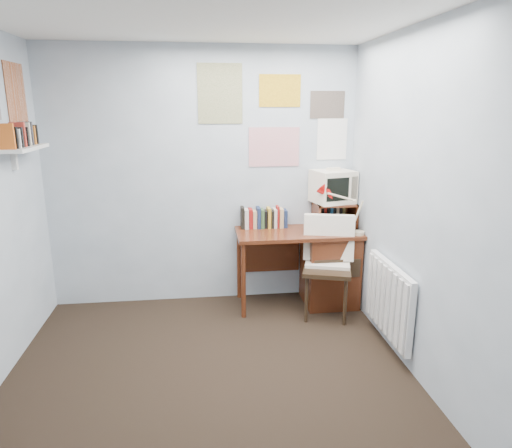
{
  "coord_description": "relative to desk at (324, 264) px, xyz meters",
  "views": [
    {
      "loc": [
        -0.04,
        -2.71,
        1.95
      ],
      "look_at": [
        0.42,
        0.92,
        0.99
      ],
      "focal_mm": 32.0,
      "sensor_mm": 36.0,
      "label": 1
    }
  ],
  "objects": [
    {
      "name": "book_row",
      "position": [
        -0.51,
        0.18,
        0.46
      ],
      "size": [
        0.6,
        0.14,
        0.22
      ],
      "primitive_type": "cube",
      "color": "#5D2915",
      "rests_on": "desk"
    },
    {
      "name": "wall_shelf",
      "position": [
        -2.57,
        -0.38,
        1.21
      ],
      "size": [
        0.2,
        0.62,
        0.24
      ],
      "primitive_type": "cube",
      "color": "white",
      "rests_on": "left_wall"
    },
    {
      "name": "back_wall",
      "position": [
        -1.17,
        0.27,
        0.84
      ],
      "size": [
        3.0,
        0.02,
        2.5
      ],
      "primitive_type": "cube",
      "color": "silver",
      "rests_on": "ground"
    },
    {
      "name": "desk_chair",
      "position": [
        -0.05,
        -0.3,
        0.06
      ],
      "size": [
        0.58,
        0.57,
        0.92
      ],
      "primitive_type": "cube",
      "rotation": [
        0.0,
        0.0,
        -0.3
      ],
      "color": "black",
      "rests_on": "ground"
    },
    {
      "name": "posters_back",
      "position": [
        -0.47,
        0.26,
        1.44
      ],
      "size": [
        1.2,
        0.01,
        0.9
      ],
      "primitive_type": "cube",
      "color": "white",
      "rests_on": "back_wall"
    },
    {
      "name": "desk",
      "position": [
        0.0,
        0.0,
        0.0
      ],
      "size": [
        1.2,
        0.55,
        0.76
      ],
      "color": "#5D2915",
      "rests_on": "ground"
    },
    {
      "name": "desk_lamp",
      "position": [
        0.27,
        -0.19,
        0.57
      ],
      "size": [
        0.36,
        0.33,
        0.42
      ],
      "primitive_type": "cube",
      "rotation": [
        0.0,
        0.0,
        0.28
      ],
      "color": "red",
      "rests_on": "desk"
    },
    {
      "name": "posters_left",
      "position": [
        -2.67,
        -0.38,
        1.59
      ],
      "size": [
        0.01,
        0.7,
        0.6
      ],
      "primitive_type": "cube",
      "color": "white",
      "rests_on": "left_wall"
    },
    {
      "name": "right_wall",
      "position": [
        0.33,
        -1.48,
        0.84
      ],
      "size": [
        0.02,
        3.5,
        2.5
      ],
      "primitive_type": "cube",
      "color": "silver",
      "rests_on": "ground"
    },
    {
      "name": "crt_tv",
      "position": [
        0.1,
        0.13,
        0.78
      ],
      "size": [
        0.44,
        0.42,
        0.35
      ],
      "primitive_type": "cube",
      "rotation": [
        0.0,
        0.0,
        0.25
      ],
      "color": "beige",
      "rests_on": "tv_riser"
    },
    {
      "name": "ground",
      "position": [
        -1.17,
        -1.48,
        -0.41
      ],
      "size": [
        3.5,
        3.5,
        0.0
      ],
      "primitive_type": "plane",
      "color": "black",
      "rests_on": "ground"
    },
    {
      "name": "radiator",
      "position": [
        0.29,
        -0.93,
        0.01
      ],
      "size": [
        0.09,
        0.8,
        0.6
      ],
      "primitive_type": "cube",
      "color": "white",
      "rests_on": "right_wall"
    },
    {
      "name": "tv_riser",
      "position": [
        0.12,
        0.11,
        0.48
      ],
      "size": [
        0.4,
        0.3,
        0.25
      ],
      "primitive_type": "cube",
      "color": "#5D2915",
      "rests_on": "desk"
    }
  ]
}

